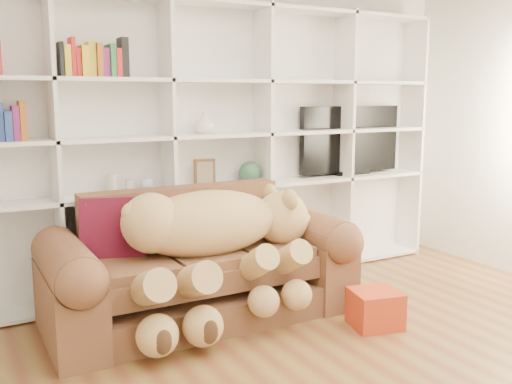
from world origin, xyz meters
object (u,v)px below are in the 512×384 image
sofa (200,271)px  gift_box (375,309)px  teddy_bear (214,238)px  tv (350,141)px

sofa → gift_box: 1.30m
teddy_bear → gift_box: size_ratio=4.84×
sofa → tv: bearing=19.8°
sofa → teddy_bear: teddy_bear is taller
sofa → teddy_bear: size_ratio=1.39×
sofa → gift_box: sofa is taller
sofa → gift_box: size_ratio=6.74×
sofa → tv: 2.19m
gift_box → sofa: bearing=142.6°
tv → sofa: bearing=-160.2°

